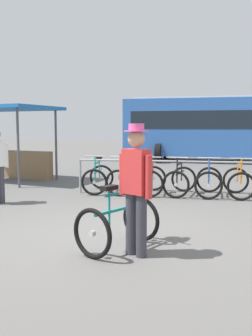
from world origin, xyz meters
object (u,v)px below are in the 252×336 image
Objects in this scene: racked_bike_blue at (209,181)px; person_with_featured_bike at (136,184)px; racked_bike_lime at (125,179)px; racked_bike_red at (152,179)px; market_stall at (11,136)px; featured_bicycle at (124,213)px; racked_bike_black at (180,180)px; racked_bike_teal at (98,178)px; racked_bike_orange at (238,182)px; bus_distant at (231,126)px.

person_with_featured_bike is (-0.75, -4.77, 0.58)m from racked_bike_blue.
racked_bike_red is at bearing 3.13° from racked_bike_lime.
racked_bike_red is 0.34× the size of market_stall.
featured_bicycle is (0.41, -4.38, 0.12)m from racked_bike_red.
racked_bike_black is 0.70m from racked_bike_blue.
racked_bike_lime is 4.53m from market_stall.
person_with_featured_bike is (0.65, -4.69, 0.58)m from racked_bike_red.
person_with_featured_bike is 0.50× the size of market_stall.
racked_bike_teal is 0.94× the size of featured_bicycle.
featured_bicycle reaches higher than racked_bike_teal.
racked_bike_orange is (3.49, 0.19, 0.00)m from racked_bike_teal.
racked_bike_orange is 9.72m from bus_distant.
racked_bike_red is 2.10m from racked_bike_orange.
racked_bike_orange is (2.80, 0.15, 0.00)m from racked_bike_lime.
featured_bicycle is at bearing 127.97° from person_with_featured_bike.
racked_bike_blue is at bearing 81.09° from person_with_featured_bike.
market_stall is (-6.91, 1.43, 1.03)m from racked_bike_orange.
racked_bike_lime is at bearing 104.33° from featured_bicycle.
racked_bike_teal is 0.69× the size of person_with_featured_bike.
racked_bike_teal is 1.02× the size of racked_bike_orange.
racked_bike_teal and racked_bike_orange have the same top height.
person_with_featured_bike is at bearing -90.58° from racked_bike_black.
racked_bike_black is at bearing 3.13° from racked_bike_red.
racked_bike_teal is 0.34× the size of market_stall.
racked_bike_blue is 6.47m from market_stall.
racked_bike_teal is at bearing -176.87° from racked_bike_orange.
racked_bike_black is 9.88m from bus_distant.
featured_bicycle is (-0.29, -4.42, 0.12)m from racked_bike_black.
bus_distant is at bearing 70.87° from racked_bike_teal.
racked_bike_black is at bearing 3.13° from racked_bike_teal.
racked_bike_teal is 4.67m from featured_bicycle.
bus_distant is at bearing 74.53° from racked_bike_lime.
person_with_featured_bike is (1.35, -4.65, 0.58)m from racked_bike_lime.
racked_bike_teal is 2.10m from racked_bike_black.
racked_bike_black is at bearing 89.42° from person_with_featured_bike.
market_stall reaches higher than racked_bike_lime.
featured_bicycle is at bearing -110.57° from racked_bike_orange.
racked_bike_red and racked_bike_orange have the same top height.
market_stall reaches higher than racked_bike_blue.
racked_bike_lime is 1.00× the size of racked_bike_black.
bus_distant is 2.89× the size of market_stall.
racked_bike_teal is at bearing -176.87° from racked_bike_lime.
market_stall is (-6.21, 1.47, 1.03)m from racked_bike_blue.
featured_bicycle is at bearing -67.22° from racked_bike_teal.
bus_distant is at bearing 86.39° from racked_bike_blue.
racked_bike_teal is 3.92m from market_stall.
racked_bike_blue is at bearing 3.13° from racked_bike_teal.
racked_bike_black is at bearing -97.68° from bus_distant.
person_with_featured_bike is (-0.05, -4.73, 0.58)m from racked_bike_black.
person_with_featured_bike is (0.24, -0.31, 0.46)m from featured_bicycle.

